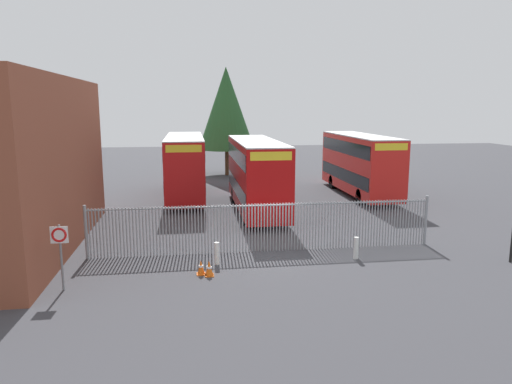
{
  "coord_description": "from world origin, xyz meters",
  "views": [
    {
      "loc": [
        -3.43,
        -20.29,
        6.45
      ],
      "look_at": [
        0.0,
        4.0,
        2.0
      ],
      "focal_mm": 33.13,
      "sensor_mm": 36.0,
      "label": 1
    }
  ],
  "objects_px": {
    "bollard_near_left": "(217,253)",
    "bollard_center_front": "(356,248)",
    "traffic_cone_mid_forecourt": "(201,267)",
    "double_decker_bus_near_gate": "(256,173)",
    "double_decker_bus_behind_fence_left": "(185,164)",
    "traffic_cone_by_gate": "(209,268)",
    "traffic_cone_near_kerb": "(209,269)",
    "speed_limit_sign_post": "(60,242)",
    "double_decker_bus_behind_fence_right": "(360,162)"
  },
  "relations": [
    {
      "from": "bollard_near_left",
      "to": "bollard_center_front",
      "type": "bearing_deg",
      "value": -0.54
    },
    {
      "from": "bollard_near_left",
      "to": "traffic_cone_mid_forecourt",
      "type": "bearing_deg",
      "value": -122.0
    },
    {
      "from": "bollard_center_front",
      "to": "double_decker_bus_near_gate",
      "type": "bearing_deg",
      "value": 106.34
    },
    {
      "from": "traffic_cone_mid_forecourt",
      "to": "double_decker_bus_behind_fence_left",
      "type": "bearing_deg",
      "value": 92.4
    },
    {
      "from": "double_decker_bus_near_gate",
      "to": "bollard_near_left",
      "type": "distance_m",
      "value": 10.56
    },
    {
      "from": "double_decker_bus_near_gate",
      "to": "bollard_near_left",
      "type": "relative_size",
      "value": 11.38
    },
    {
      "from": "double_decker_bus_behind_fence_left",
      "to": "bollard_near_left",
      "type": "xyz_separation_m",
      "value": [
        1.35,
        -14.85,
        -1.95
      ]
    },
    {
      "from": "traffic_cone_by_gate",
      "to": "traffic_cone_near_kerb",
      "type": "relative_size",
      "value": 1.0
    },
    {
      "from": "bollard_center_front",
      "to": "traffic_cone_by_gate",
      "type": "distance_m",
      "value": 6.46
    },
    {
      "from": "traffic_cone_mid_forecourt",
      "to": "speed_limit_sign_post",
      "type": "xyz_separation_m",
      "value": [
        -4.9,
        -0.95,
        1.49
      ]
    },
    {
      "from": "double_decker_bus_behind_fence_left",
      "to": "traffic_cone_near_kerb",
      "type": "bearing_deg",
      "value": -86.5
    },
    {
      "from": "double_decker_bus_behind_fence_right",
      "to": "bollard_near_left",
      "type": "xyz_separation_m",
      "value": [
        -11.35,
        -14.33,
        -1.95
      ]
    },
    {
      "from": "traffic_cone_by_gate",
      "to": "traffic_cone_mid_forecourt",
      "type": "height_order",
      "value": "same"
    },
    {
      "from": "double_decker_bus_near_gate",
      "to": "bollard_center_front",
      "type": "relative_size",
      "value": 11.38
    },
    {
      "from": "traffic_cone_by_gate",
      "to": "speed_limit_sign_post",
      "type": "bearing_deg",
      "value": -171.23
    },
    {
      "from": "double_decker_bus_behind_fence_right",
      "to": "traffic_cone_mid_forecourt",
      "type": "xyz_separation_m",
      "value": [
        -12.03,
        -15.43,
        -2.13
      ]
    },
    {
      "from": "traffic_cone_near_kerb",
      "to": "double_decker_bus_near_gate",
      "type": "bearing_deg",
      "value": 73.13
    },
    {
      "from": "double_decker_bus_behind_fence_left",
      "to": "bollard_center_front",
      "type": "xyz_separation_m",
      "value": [
        7.32,
        -14.91,
        -1.95
      ]
    },
    {
      "from": "double_decker_bus_behind_fence_right",
      "to": "bollard_near_left",
      "type": "height_order",
      "value": "double_decker_bus_behind_fence_right"
    },
    {
      "from": "double_decker_bus_behind_fence_left",
      "to": "double_decker_bus_behind_fence_right",
      "type": "bearing_deg",
      "value": -2.33
    },
    {
      "from": "traffic_cone_near_kerb",
      "to": "speed_limit_sign_post",
      "type": "relative_size",
      "value": 0.25
    },
    {
      "from": "traffic_cone_mid_forecourt",
      "to": "traffic_cone_by_gate",
      "type": "bearing_deg",
      "value": -25.8
    },
    {
      "from": "traffic_cone_mid_forecourt",
      "to": "speed_limit_sign_post",
      "type": "distance_m",
      "value": 5.21
    },
    {
      "from": "traffic_cone_near_kerb",
      "to": "speed_limit_sign_post",
      "type": "distance_m",
      "value": 5.48
    },
    {
      "from": "bollard_near_left",
      "to": "traffic_cone_mid_forecourt",
      "type": "distance_m",
      "value": 1.3
    },
    {
      "from": "traffic_cone_by_gate",
      "to": "traffic_cone_near_kerb",
      "type": "bearing_deg",
      "value": -75.71
    },
    {
      "from": "bollard_center_front",
      "to": "speed_limit_sign_post",
      "type": "xyz_separation_m",
      "value": [
        -11.55,
        -1.99,
        1.3
      ]
    },
    {
      "from": "bollard_center_front",
      "to": "traffic_cone_near_kerb",
      "type": "height_order",
      "value": "bollard_center_front"
    },
    {
      "from": "bollard_near_left",
      "to": "traffic_cone_near_kerb",
      "type": "bearing_deg",
      "value": -105.62
    },
    {
      "from": "double_decker_bus_near_gate",
      "to": "double_decker_bus_behind_fence_right",
      "type": "xyz_separation_m",
      "value": [
        8.3,
        4.41,
        0.0
      ]
    },
    {
      "from": "bollard_near_left",
      "to": "traffic_cone_mid_forecourt",
      "type": "height_order",
      "value": "bollard_near_left"
    },
    {
      "from": "double_decker_bus_behind_fence_left",
      "to": "double_decker_bus_near_gate",
      "type": "bearing_deg",
      "value": -48.29
    },
    {
      "from": "double_decker_bus_behind_fence_right",
      "to": "traffic_cone_mid_forecourt",
      "type": "relative_size",
      "value": 18.32
    },
    {
      "from": "speed_limit_sign_post",
      "to": "double_decker_bus_near_gate",
      "type": "bearing_deg",
      "value": 54.22
    },
    {
      "from": "bollard_center_front",
      "to": "speed_limit_sign_post",
      "type": "relative_size",
      "value": 0.4
    },
    {
      "from": "double_decker_bus_behind_fence_left",
      "to": "traffic_cone_mid_forecourt",
      "type": "xyz_separation_m",
      "value": [
        0.67,
        -15.95,
        -2.13
      ]
    },
    {
      "from": "traffic_cone_mid_forecourt",
      "to": "double_decker_bus_behind_fence_right",
      "type": "bearing_deg",
      "value": 52.06
    },
    {
      "from": "double_decker_bus_near_gate",
      "to": "traffic_cone_mid_forecourt",
      "type": "xyz_separation_m",
      "value": [
        -3.73,
        -11.02,
        -2.13
      ]
    },
    {
      "from": "double_decker_bus_near_gate",
      "to": "bollard_near_left",
      "type": "xyz_separation_m",
      "value": [
        -3.04,
        -9.92,
        -1.95
      ]
    },
    {
      "from": "bollard_near_left",
      "to": "double_decker_bus_near_gate",
      "type": "bearing_deg",
      "value": 72.96
    },
    {
      "from": "double_decker_bus_behind_fence_right",
      "to": "speed_limit_sign_post",
      "type": "distance_m",
      "value": 23.56
    },
    {
      "from": "double_decker_bus_behind_fence_left",
      "to": "bollard_near_left",
      "type": "distance_m",
      "value": 15.04
    },
    {
      "from": "bollard_center_front",
      "to": "bollard_near_left",
      "type": "bearing_deg",
      "value": 179.46
    },
    {
      "from": "bollard_center_front",
      "to": "speed_limit_sign_post",
      "type": "bearing_deg",
      "value": -170.23
    },
    {
      "from": "double_decker_bus_behind_fence_right",
      "to": "speed_limit_sign_post",
      "type": "relative_size",
      "value": 4.5
    },
    {
      "from": "bollard_center_front",
      "to": "double_decker_bus_behind_fence_left",
      "type": "bearing_deg",
      "value": 116.15
    },
    {
      "from": "traffic_cone_by_gate",
      "to": "double_decker_bus_behind_fence_left",
      "type": "bearing_deg",
      "value": 93.46
    },
    {
      "from": "double_decker_bus_near_gate",
      "to": "bollard_near_left",
      "type": "bearing_deg",
      "value": -107.04
    },
    {
      "from": "double_decker_bus_behind_fence_left",
      "to": "double_decker_bus_behind_fence_right",
      "type": "distance_m",
      "value": 12.71
    },
    {
      "from": "double_decker_bus_behind_fence_right",
      "to": "traffic_cone_by_gate",
      "type": "bearing_deg",
      "value": -126.97
    }
  ]
}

